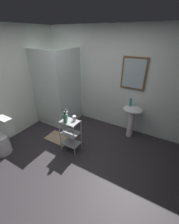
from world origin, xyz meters
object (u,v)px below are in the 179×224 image
object	(u,v)px
shower_stall	(60,107)
body_wash_bottle_green	(65,118)
hand_soap_bottle	(130,103)
pedestal_sink	(132,116)
rinse_cup	(74,118)
bath_mat	(58,138)
lotion_bottle_white	(66,115)
toilet	(2,139)
storage_cart	(71,134)

from	to	relation	value
shower_stall	body_wash_bottle_green	xyz separation A→B (m)	(0.94, -0.91, 0.38)
shower_stall	body_wash_bottle_green	size ratio (longest dim) A/B	8.46
hand_soap_bottle	pedestal_sink	bearing A→B (deg)	-14.16
rinse_cup	bath_mat	distance (m)	0.98
hand_soap_bottle	lotion_bottle_white	distance (m)	1.50
lotion_bottle_white	shower_stall	bearing A→B (deg)	137.44
shower_stall	rinse_cup	distance (m)	1.33
pedestal_sink	bath_mat	bearing A→B (deg)	-146.26
lotion_bottle_white	bath_mat	size ratio (longest dim) A/B	0.40
rinse_cup	toilet	bearing A→B (deg)	-147.09
pedestal_sink	hand_soap_bottle	size ratio (longest dim) A/B	4.45
toilet	body_wash_bottle_green	bearing A→B (deg)	30.07
pedestal_sink	body_wash_bottle_green	bearing A→B (deg)	-129.47
storage_cart	lotion_bottle_white	xyz separation A→B (m)	(-0.09, 0.02, 0.41)
shower_stall	rinse_cup	world-z (taller)	shower_stall
hand_soap_bottle	bath_mat	distance (m)	1.94
body_wash_bottle_green	rinse_cup	xyz separation A→B (m)	(0.11, 0.15, -0.05)
body_wash_bottle_green	rinse_cup	distance (m)	0.19
storage_cart	lotion_bottle_white	distance (m)	0.42
lotion_bottle_white	bath_mat	world-z (taller)	lotion_bottle_white
hand_soap_bottle	body_wash_bottle_green	distance (m)	1.55
storage_cart	body_wash_bottle_green	bearing A→B (deg)	-118.84
lotion_bottle_white	body_wash_bottle_green	world-z (taller)	lotion_bottle_white
toilet	lotion_bottle_white	bearing A→B (deg)	34.51
pedestal_sink	storage_cart	xyz separation A→B (m)	(-0.96, -1.14, -0.14)
shower_stall	toilet	world-z (taller)	shower_stall
shower_stall	body_wash_bottle_green	distance (m)	1.36
lotion_bottle_white	pedestal_sink	bearing A→B (deg)	46.82
storage_cart	body_wash_bottle_green	size ratio (longest dim) A/B	3.13
shower_stall	bath_mat	xyz separation A→B (m)	(0.46, -0.68, -0.45)
shower_stall	pedestal_sink	world-z (taller)	shower_stall
shower_stall	body_wash_bottle_green	bearing A→B (deg)	-44.17
lotion_bottle_white	hand_soap_bottle	bearing A→B (deg)	49.81
shower_stall	storage_cart	world-z (taller)	shower_stall
pedestal_sink	rinse_cup	distance (m)	1.41
lotion_bottle_white	storage_cart	bearing A→B (deg)	-10.53
body_wash_bottle_green	storage_cart	bearing A→B (deg)	61.16
pedestal_sink	lotion_bottle_white	world-z (taller)	lotion_bottle_white
hand_soap_bottle	body_wash_bottle_green	bearing A→B (deg)	-126.47
pedestal_sink	toilet	world-z (taller)	pedestal_sink
pedestal_sink	toilet	xyz separation A→B (m)	(-2.21, -1.92, -0.26)
lotion_bottle_white	rinse_cup	xyz separation A→B (m)	(0.16, 0.06, -0.05)
shower_stall	rinse_cup	bearing A→B (deg)	-36.00
hand_soap_bottle	shower_stall	bearing A→B (deg)	-169.90
shower_stall	storage_cart	size ratio (longest dim) A/B	2.70
pedestal_sink	body_wash_bottle_green	size ratio (longest dim) A/B	3.43
pedestal_sink	storage_cart	bearing A→B (deg)	-130.11
shower_stall	storage_cart	distance (m)	1.29
storage_cart	hand_soap_bottle	world-z (taller)	hand_soap_bottle
hand_soap_bottle	lotion_bottle_white	bearing A→B (deg)	-130.19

